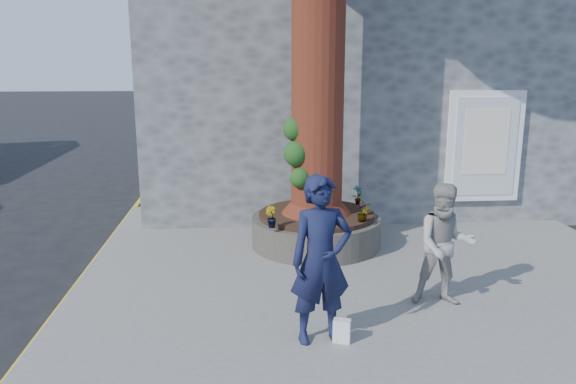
{
  "coord_description": "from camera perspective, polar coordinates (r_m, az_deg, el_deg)",
  "views": [
    {
      "loc": [
        -0.46,
        -7.58,
        3.35
      ],
      "look_at": [
        0.25,
        1.38,
        1.25
      ],
      "focal_mm": 35.0,
      "sensor_mm": 36.0,
      "label": 1
    }
  ],
  "objects": [
    {
      "name": "woman",
      "position": [
        7.81,
        15.67,
        -5.21
      ],
      "size": [
        0.89,
        0.74,
        1.67
      ],
      "primitive_type": "imported",
      "rotation": [
        0.0,
        0.0,
        -0.13
      ],
      "color": "#989591",
      "rests_on": "pavement"
    },
    {
      "name": "pavement",
      "position": [
        9.4,
        7.9,
        -7.48
      ],
      "size": [
        9.0,
        8.0,
        0.12
      ],
      "primitive_type": "cube",
      "color": "slate",
      "rests_on": "ground"
    },
    {
      "name": "shopping_bag",
      "position": [
        6.82,
        5.48,
        -13.86
      ],
      "size": [
        0.23,
        0.17,
        0.28
      ],
      "primitive_type": "cube",
      "rotation": [
        0.0,
        0.0,
        -0.3
      ],
      "color": "white",
      "rests_on": "pavement"
    },
    {
      "name": "ground",
      "position": [
        8.3,
        -0.96,
        -10.65
      ],
      "size": [
        120.0,
        120.0,
        0.0
      ],
      "primitive_type": "plane",
      "color": "black",
      "rests_on": "ground"
    },
    {
      "name": "stone_shop",
      "position": [
        15.07,
        7.0,
        12.31
      ],
      "size": [
        10.3,
        8.3,
        6.3
      ],
      "color": "#535558",
      "rests_on": "ground"
    },
    {
      "name": "plant_d",
      "position": [
        9.93,
        7.92,
        -1.56
      ],
      "size": [
        0.24,
        0.26,
        0.26
      ],
      "primitive_type": "imported",
      "rotation": [
        0.0,
        0.0,
        4.82
      ],
      "color": "gray",
      "rests_on": "planter"
    },
    {
      "name": "planter",
      "position": [
        10.1,
        2.87,
        -3.78
      ],
      "size": [
        2.3,
        2.3,
        0.6
      ],
      "color": "black",
      "rests_on": "pavement"
    },
    {
      "name": "man",
      "position": [
        6.51,
        3.37,
        -6.94
      ],
      "size": [
        0.79,
        0.59,
        1.99
      ],
      "primitive_type": "imported",
      "rotation": [
        0.0,
        0.0,
        0.16
      ],
      "color": "#141837",
      "rests_on": "pavement"
    },
    {
      "name": "plant_a",
      "position": [
        10.62,
        7.09,
        -0.29
      ],
      "size": [
        0.23,
        0.21,
        0.36
      ],
      "primitive_type": "imported",
      "rotation": [
        0.0,
        0.0,
        0.52
      ],
      "color": "gray",
      "rests_on": "planter"
    },
    {
      "name": "plant_c",
      "position": [
        9.49,
        7.55,
        -2.11
      ],
      "size": [
        0.2,
        0.2,
        0.3
      ],
      "primitive_type": "imported",
      "rotation": [
        0.0,
        0.0,
        3.36
      ],
      "color": "gray",
      "rests_on": "planter"
    },
    {
      "name": "plant_b",
      "position": [
        9.08,
        -1.75,
        -2.56
      ],
      "size": [
        0.27,
        0.27,
        0.35
      ],
      "primitive_type": "imported",
      "rotation": [
        0.0,
        0.0,
        2.36
      ],
      "color": "gray",
      "rests_on": "planter"
    },
    {
      "name": "yellow_line",
      "position": [
        9.57,
        -20.1,
        -8.17
      ],
      "size": [
        0.1,
        30.0,
        0.01
      ],
      "primitive_type": "cube",
      "color": "yellow",
      "rests_on": "ground"
    }
  ]
}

